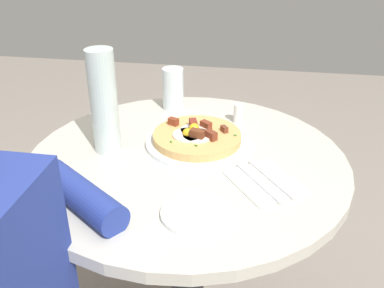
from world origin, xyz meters
TOP-DOWN VIEW (x-y plane):
  - dining_table at (0.00, 0.00)m, footprint 0.85×0.85m
  - pizza_plate at (0.02, 0.07)m, footprint 0.29×0.29m
  - breakfast_pizza at (0.02, 0.07)m, footprint 0.24×0.24m
  - bread_plate at (0.06, -0.24)m, footprint 0.15×0.15m
  - napkin at (0.21, -0.09)m, footprint 0.21×0.22m
  - fork at (0.22, -0.08)m, footprint 0.11×0.15m
  - knife at (0.19, -0.10)m, footprint 0.11×0.15m
  - water_glass at (-0.10, 0.31)m, footprint 0.07×0.07m
  - water_bottle at (-0.22, 0.01)m, footprint 0.07×0.07m
  - salt_shaker at (0.12, 0.24)m, footprint 0.03×0.03m

SIDE VIEW (x-z plane):
  - dining_table at x=0.00m, z-range 0.19..0.93m
  - napkin at x=0.21m, z-range 0.73..0.74m
  - bread_plate at x=0.06m, z-range 0.73..0.74m
  - pizza_plate at x=0.02m, z-range 0.73..0.75m
  - fork at x=0.22m, z-range 0.74..0.74m
  - knife at x=0.19m, z-range 0.74..0.74m
  - breakfast_pizza at x=0.02m, z-range 0.73..0.78m
  - salt_shaker at x=0.12m, z-range 0.73..0.79m
  - water_glass at x=-0.10m, z-range 0.73..0.87m
  - water_bottle at x=-0.22m, z-range 0.73..1.01m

